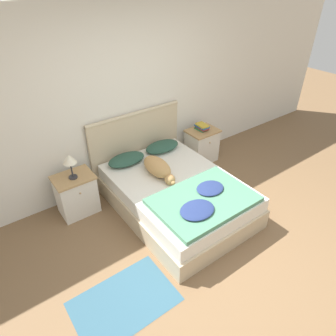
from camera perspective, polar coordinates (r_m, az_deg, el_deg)
name	(u,v)px	position (r m, az deg, el deg)	size (l,w,h in m)	color
ground_plane	(223,261)	(3.67, 10.40, -17.10)	(16.00, 16.00, 0.00)	brown
wall_back	(123,100)	(4.31, -8.53, 12.63)	(9.00, 0.06, 2.55)	silver
bed	(177,195)	(4.09, 1.64, -5.20)	(1.44, 1.98, 0.47)	#C6B28E
headboard	(137,144)	(4.60, -6.01, 4.54)	(1.52, 0.06, 1.09)	#C6B28E
nightstand_left	(76,194)	(4.20, -17.04, -4.80)	(0.51, 0.40, 0.58)	silver
nightstand_right	(202,145)	(5.14, 6.42, 4.30)	(0.51, 0.40, 0.58)	silver
pillow_left	(127,159)	(4.32, -7.90, 1.64)	(0.56, 0.33, 0.12)	#284C3D
pillow_right	(162,146)	(4.59, -1.11, 4.12)	(0.56, 0.33, 0.12)	#284C3D
quilt	(203,200)	(3.61, 6.74, -6.11)	(1.20, 0.84, 0.10)	#4C8466
dog	(158,168)	(4.02, -1.92, 0.09)	(0.27, 0.72, 0.23)	tan
book_stack	(202,127)	(4.99, 6.46, 7.79)	(0.16, 0.23, 0.10)	#337547
table_lamp	(70,160)	(3.87, -18.25, 1.39)	(0.17, 0.17, 0.34)	#2D2D33
rug	(124,301)	(3.35, -8.31, -23.85)	(1.02, 0.69, 0.00)	#335B70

